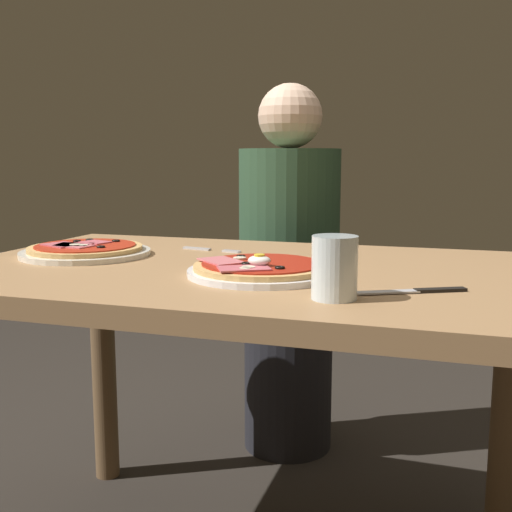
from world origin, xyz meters
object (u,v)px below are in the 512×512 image
(pizza_foreground, at_px, (262,269))
(knife, at_px, (419,291))
(water_glass_near, at_px, (334,272))
(pizza_across_left, at_px, (85,250))
(dining_table, at_px, (244,319))
(fork, at_px, (207,249))
(diner_person, at_px, (289,280))

(pizza_foreground, height_order, knife, pizza_foreground)
(pizza_foreground, bearing_deg, water_glass_near, -42.54)
(pizza_across_left, bearing_deg, water_glass_near, -22.98)
(dining_table, bearing_deg, fork, 130.97)
(dining_table, xyz_separation_m, knife, (0.36, -0.15, 0.12))
(fork, bearing_deg, diner_person, 82.02)
(pizza_foreground, bearing_deg, knife, -12.50)
(fork, bearing_deg, water_glass_near, -47.26)
(water_glass_near, bearing_deg, pizza_across_left, 157.02)
(pizza_across_left, bearing_deg, fork, 34.09)
(fork, height_order, knife, knife)
(knife, distance_m, diner_person, 0.98)
(water_glass_near, relative_size, diner_person, 0.09)
(diner_person, bearing_deg, dining_table, 97.20)
(pizza_foreground, bearing_deg, diner_person, 101.06)
(fork, distance_m, diner_person, 0.55)
(dining_table, distance_m, pizza_across_left, 0.42)
(pizza_across_left, relative_size, knife, 1.64)
(dining_table, height_order, water_glass_near, water_glass_near)
(pizza_foreground, xyz_separation_m, fork, (-0.23, 0.27, -0.01))
(pizza_foreground, height_order, fork, pizza_foreground)
(knife, bearing_deg, dining_table, 157.04)
(dining_table, relative_size, knife, 6.76)
(water_glass_near, height_order, fork, water_glass_near)
(diner_person, bearing_deg, pizza_across_left, 65.37)
(water_glass_near, relative_size, knife, 0.56)
(dining_table, bearing_deg, pizza_foreground, -53.30)
(water_glass_near, bearing_deg, dining_table, 134.01)
(knife, xyz_separation_m, diner_person, (-0.45, 0.85, -0.17))
(fork, xyz_separation_m, knife, (0.52, -0.34, 0.00))
(pizza_across_left, distance_m, water_glass_near, 0.69)
(knife, bearing_deg, water_glass_near, -144.41)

